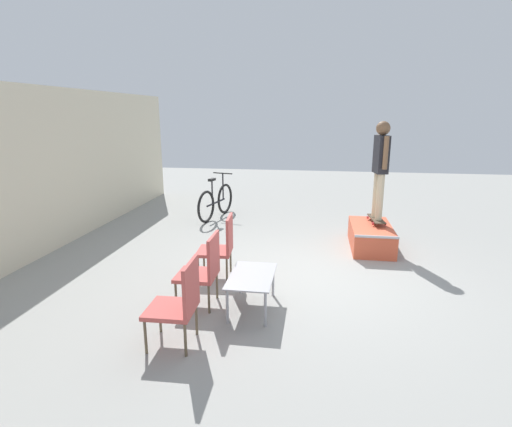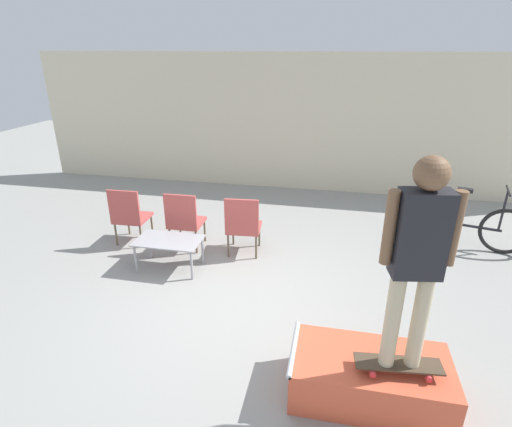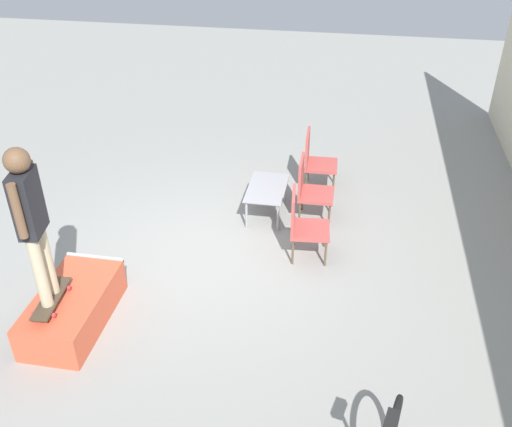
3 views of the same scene
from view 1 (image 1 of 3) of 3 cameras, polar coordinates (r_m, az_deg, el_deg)
name	(u,v)px [view 1 (image 1 of 3)]	position (r m, az deg, el deg)	size (l,w,h in m)	color
ground_plane	(306,275)	(6.52, 7.18, -8.72)	(24.00, 24.00, 0.00)	gray
house_wall_back	(25,175)	(7.80, -30.14, 4.73)	(12.00, 0.06, 3.00)	beige
skate_ramp_box	(371,237)	(7.97, 16.07, -3.19)	(1.46, 0.75, 0.46)	#DB5638
skateboard_on_ramp	(376,219)	(8.10, 16.81, -0.75)	(0.76, 0.31, 0.07)	#473828
person_skater	(381,162)	(7.90, 17.38, 7.08)	(0.56, 0.26, 1.84)	#C6B793
coffee_table	(252,279)	(5.28, -0.61, -9.35)	(0.96, 0.57, 0.47)	#9E9EA3
patio_chair_left	(180,300)	(4.54, -10.87, -12.10)	(0.53, 0.53, 0.99)	brown
patio_chair_center	(204,268)	(5.37, -7.47, -7.69)	(0.53, 0.53, 0.99)	brown
patio_chair_right	(221,245)	(6.25, -5.03, -4.44)	(0.56, 0.56, 0.99)	brown
bicycle	(216,202)	(9.86, -5.74, 1.70)	(1.73, 0.58, 1.07)	black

